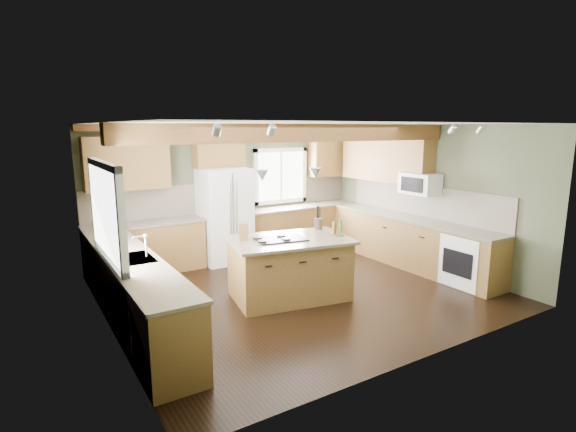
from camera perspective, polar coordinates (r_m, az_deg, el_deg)
floor at (r=7.21m, az=1.38°, el=-9.52°), size 5.60×5.60×0.00m
ceiling at (r=6.75m, az=1.49°, el=11.61°), size 5.60×5.60×0.00m
wall_back at (r=9.03m, az=-7.35°, el=3.12°), size 5.60×0.00×5.60m
wall_left at (r=5.84m, az=-22.18°, el=-2.00°), size 0.00×5.00×5.00m
wall_right at (r=8.70m, az=17.03°, el=2.43°), size 0.00×5.00×5.00m
ceiling_beam at (r=6.64m, az=2.11°, el=10.49°), size 5.55×0.26×0.26m
soffit_trim at (r=8.85m, az=-7.27°, el=11.02°), size 5.55×0.20×0.10m
backsplash_back at (r=9.03m, az=-7.29°, el=2.55°), size 5.58×0.03×0.58m
backsplash_right at (r=8.74m, az=16.68°, el=1.88°), size 0.03×3.70×0.58m
base_cab_back_left at (r=8.33m, az=-17.59°, el=-4.02°), size 2.02×0.60×0.88m
counter_back_left at (r=8.23m, az=-17.77°, el=-0.92°), size 2.06×0.64×0.04m
base_cab_back_right at (r=9.64m, az=1.60°, el=-1.48°), size 2.62×0.60×0.88m
counter_back_right at (r=9.55m, az=1.62°, el=1.22°), size 2.66×0.64×0.04m
base_cab_left at (r=6.18m, az=-18.91°, el=-9.40°), size 0.60×3.70×0.88m
counter_left at (r=6.04m, az=-19.18°, el=-5.30°), size 0.64×3.74×0.04m
base_cab_right at (r=8.68m, az=15.15°, el=-3.28°), size 0.60×3.70×0.88m
counter_right at (r=8.58m, az=15.31°, el=-0.31°), size 0.64×3.74×0.04m
upper_cab_back_left at (r=8.16m, az=-19.80°, el=6.31°), size 1.40×0.35×0.90m
upper_cab_over_fridge at (r=8.67m, az=-8.82°, el=8.40°), size 0.96×0.35×0.70m
upper_cab_right at (r=9.12m, az=12.25°, el=7.15°), size 0.35×2.20×0.90m
upper_cab_back_corner at (r=9.99m, az=5.16°, el=7.68°), size 0.90×0.35×0.90m
window_left at (r=5.84m, az=-22.25°, el=0.51°), size 0.04×1.60×1.05m
window_back at (r=9.51m, az=-1.01°, el=5.14°), size 1.10×0.04×1.00m
sink at (r=6.04m, az=-19.18°, el=-5.25°), size 0.50×0.65×0.03m
faucet at (r=6.04m, az=-17.61°, el=-3.72°), size 0.02×0.02×0.28m
dishwasher at (r=5.02m, az=-15.23°, el=-14.20°), size 0.60×0.60×0.84m
oven at (r=7.89m, az=22.03°, el=-5.24°), size 0.60×0.72×0.84m
microwave at (r=8.47m, az=16.40°, el=3.95°), size 0.40×0.70×0.38m
pendant_left at (r=6.39m, az=-3.29°, el=5.16°), size 0.18×0.18×0.16m
pendant_right at (r=6.70m, az=3.52°, el=5.43°), size 0.18×0.18×0.16m
refrigerator at (r=8.63m, az=-8.03°, el=0.04°), size 0.90×0.74×1.80m
island at (r=6.83m, az=0.18°, el=-6.80°), size 1.82×1.31×0.88m
island_top at (r=6.70m, az=0.19°, el=-3.06°), size 1.95×1.44×0.04m
cooktop at (r=6.65m, az=-0.93°, el=-2.91°), size 0.80×0.61×0.02m
knife_block at (r=6.63m, az=-5.63°, el=-2.09°), size 0.16×0.15×0.22m
utensil_crock at (r=7.33m, az=3.87°, el=-0.98°), size 0.14×0.14×0.18m
bottle_tray at (r=6.97m, az=6.29°, el=-1.45°), size 0.31×0.31×0.23m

